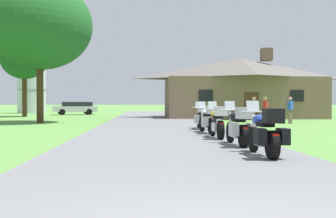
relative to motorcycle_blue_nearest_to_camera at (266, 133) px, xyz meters
The scene contains 15 objects.
ground_plane 14.29m from the motorcycle_blue_nearest_to_camera, 98.39° to the left, with size 500.00×500.00×0.00m, color #56893D.
asphalt_driveway 12.31m from the motorcycle_blue_nearest_to_camera, 99.75° to the left, with size 6.40×80.00×0.06m, color slate.
motorcycle_blue_nearest_to_camera is the anchor object (origin of this frame).
motorcycle_black_second_in_row 2.42m from the motorcycle_blue_nearest_to_camera, 91.60° to the left, with size 0.76×2.08×1.30m.
motorcycle_yellow_third_in_row 5.05m from the motorcycle_blue_nearest_to_camera, 92.57° to the left, with size 0.66×2.08×1.30m.
motorcycle_white_fourth_in_row 7.40m from the motorcycle_blue_nearest_to_camera, 91.42° to the left, with size 0.88×2.08×1.30m.
motorcycle_orange_farthest_in_row 10.02m from the motorcycle_blue_nearest_to_camera, 90.63° to the left, with size 0.72×2.08×1.30m.
stone_lodge 26.85m from the motorcycle_blue_nearest_to_camera, 78.01° to the left, with size 13.61×8.09×6.07m.
bystander_white_shirt_near_lodge 17.36m from the motorcycle_blue_nearest_to_camera, 75.80° to the left, with size 0.32×0.53×1.69m.
bystander_red_shirt_beside_signpost 16.67m from the motorcycle_blue_nearest_to_camera, 73.49° to the left, with size 0.39×0.47×1.69m.
bystander_blue_shirt_by_tree 17.11m from the motorcycle_blue_nearest_to_camera, 68.36° to the left, with size 0.45×0.39×1.67m.
tree_left_near 21.37m from the motorcycle_blue_nearest_to_camera, 118.13° to the left, with size 6.80×6.80×11.62m.
tree_left_far 33.32m from the motorcycle_blue_nearest_to_camera, 115.12° to the left, with size 4.34×4.34×8.74m.
metal_silo_distant 46.50m from the motorcycle_blue_nearest_to_camera, 111.35° to the left, with size 3.54×3.54×6.73m.
parked_silver_suv_far_left 37.70m from the motorcycle_blue_nearest_to_camera, 105.93° to the left, with size 4.94×3.10×1.40m.
Camera 1 is at (-0.70, -3.48, 1.30)m, focal length 44.13 mm.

